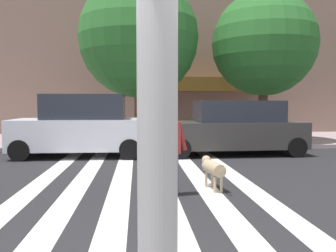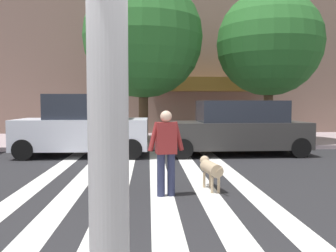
% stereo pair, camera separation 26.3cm
% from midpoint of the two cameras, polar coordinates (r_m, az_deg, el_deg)
% --- Properties ---
extents(ground_plane, '(160.00, 160.00, 0.00)m').
position_cam_midpoint_polar(ground_plane, '(7.79, -2.57, -9.53)').
color(ground_plane, '#232326').
extents(sidewalk_far, '(80.00, 6.00, 0.15)m').
position_cam_midpoint_polar(sidewalk_far, '(16.34, -2.90, -2.28)').
color(sidewalk_far, '#A49093').
rests_on(sidewalk_far, ground_plane).
extents(crosswalk_stripes, '(4.95, 10.74, 0.01)m').
position_cam_midpoint_polar(crosswalk_stripes, '(7.79, -3.57, -9.50)').
color(crosswalk_stripes, silver).
rests_on(crosswalk_stripes, ground_plane).
extents(parked_car_behind_first, '(4.34, 2.05, 2.06)m').
position_cam_midpoint_polar(parked_car_behind_first, '(12.22, -12.65, -0.03)').
color(parked_car_behind_first, silver).
rests_on(parked_car_behind_first, ground_plane).
extents(parked_car_third_in_line, '(4.84, 2.11, 1.86)m').
position_cam_midpoint_polar(parked_car_third_in_line, '(12.47, 11.54, -0.34)').
color(parked_car_third_in_line, '#353432').
rests_on(parked_car_third_in_line, ground_plane).
extents(street_tree_nearest, '(4.98, 4.98, 6.82)m').
position_cam_midpoint_polar(street_tree_nearest, '(15.26, -3.51, 13.87)').
color(street_tree_nearest, '#4C3823').
rests_on(street_tree_nearest, sidewalk_far).
extents(street_tree_middle, '(4.46, 4.46, 6.39)m').
position_cam_midpoint_polar(street_tree_middle, '(16.09, 16.42, 12.58)').
color(street_tree_middle, '#4C3823').
rests_on(street_tree_middle, sidewalk_far).
extents(pedestrian_dog_walker, '(0.71, 0.30, 1.64)m').
position_cam_midpoint_polar(pedestrian_dog_walker, '(6.76, 0.80, -3.57)').
color(pedestrian_dog_walker, '#282D4C').
rests_on(pedestrian_dog_walker, ground_plane).
extents(dog_on_leash, '(0.37, 1.10, 0.65)m').
position_cam_midpoint_polar(dog_on_leash, '(7.41, 7.84, -6.73)').
color(dog_on_leash, tan).
rests_on(dog_on_leash, ground_plane).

